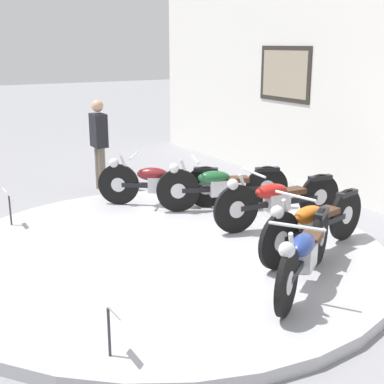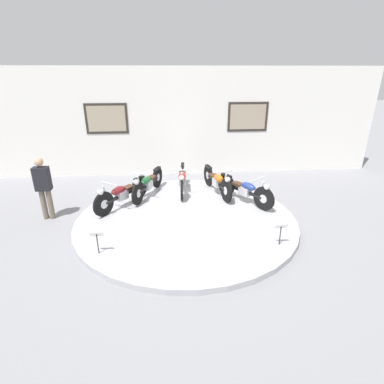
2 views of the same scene
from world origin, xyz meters
name	(u,v)px [view 1 (image 1 of 2)]	position (x,y,z in m)	size (l,w,h in m)	color
ground_plane	(166,258)	(0.00, 0.00, 0.00)	(60.00, 60.00, 0.00)	gray
display_platform	(166,253)	(0.00, 0.00, 0.06)	(5.39, 5.39, 0.13)	#ADADB2
motorcycle_maroon	(159,181)	(-1.65, 0.74, 0.51)	(1.22, 1.63, 0.79)	black
motorcycle_green	(220,185)	(-1.01, 1.44, 0.52)	(0.80, 1.88, 0.80)	black
motorcycle_red	(277,198)	(0.00, 1.70, 0.52)	(0.54, 2.00, 0.80)	black
motorcycle_orange	(313,222)	(1.00, 1.43, 0.52)	(0.62, 1.96, 0.80)	black
motorcycle_blue	(304,252)	(1.65, 0.74, 0.51)	(1.17, 1.67, 0.79)	black
info_placard_front_left	(9,199)	(-1.85, -1.44, 0.50)	(0.26, 0.11, 0.51)	#333338
info_placard_front_centre	(108,314)	(1.85, -1.44, 0.50)	(0.26, 0.11, 0.51)	#333338
visitor_standing	(99,140)	(-3.47, 0.46, 0.90)	(0.36, 0.22, 1.60)	#6B6051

